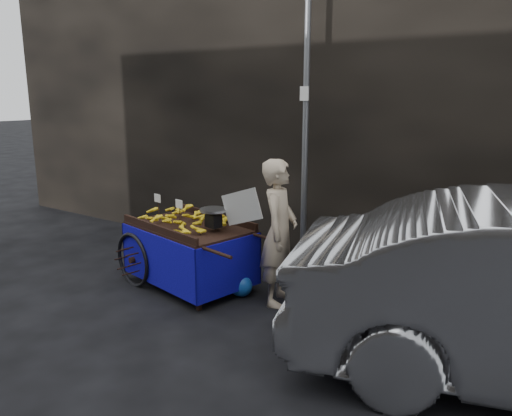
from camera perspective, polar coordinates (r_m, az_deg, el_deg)
The scene contains 6 objects.
ground at distance 6.16m, azimuth -3.25°, elevation -10.03°, with size 80.00×80.00×0.00m, color black.
building_wall at distance 7.71m, azimuth 11.26°, elevation 13.46°, with size 13.50×2.00×5.00m.
street_pole at distance 6.59m, azimuth 5.69°, elevation 9.47°, with size 0.12×0.10×4.00m.
banana_cart at distance 6.34m, azimuth -7.91°, elevation -2.62°, with size 2.27×1.34×1.15m.
vendor at distance 5.72m, azimuth 2.65°, elevation -2.80°, with size 0.96×0.71×1.70m.
plastic_bag at distance 6.10m, azimuth -1.77°, elevation -8.84°, with size 0.30×0.24×0.27m, color #174EAF.
Camera 1 is at (3.51, -4.45, 2.41)m, focal length 35.00 mm.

